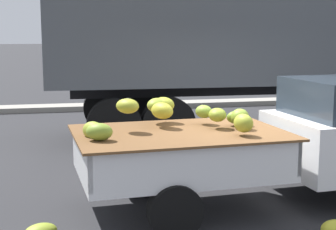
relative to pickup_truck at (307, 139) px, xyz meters
The scene contains 5 objects.
ground 1.00m from the pickup_truck, 151.19° to the left, with size 220.00×220.00×0.00m, color #28282B.
curb_strip 9.43m from the pickup_truck, 92.57° to the left, with size 80.00×0.80×0.16m, color gray.
pickup_truck is the anchor object (origin of this frame).
semi_trailer 5.40m from the pickup_truck, 62.81° to the left, with size 12.06×2.91×3.95m.
fallen_banana_bunch_by_wheel 1.57m from the pickup_truck, 102.51° to the right, with size 0.35×0.27×0.21m, color gold.
Camera 1 is at (-2.94, -6.61, 2.33)m, focal length 54.74 mm.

